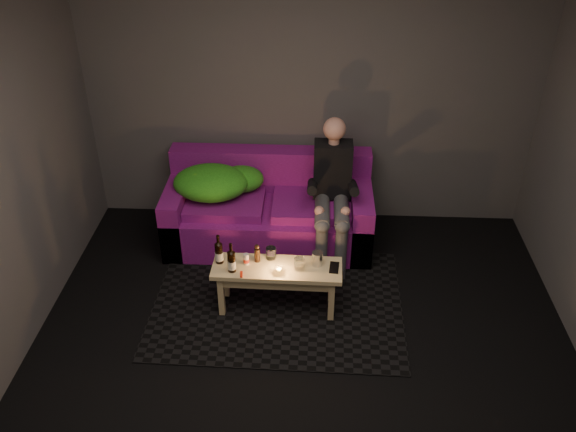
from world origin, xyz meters
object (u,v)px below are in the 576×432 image
at_px(sofa, 269,212).
at_px(beer_bottle_a, 219,252).
at_px(beer_bottle_b, 232,261).
at_px(coffee_table, 277,274).
at_px(person, 332,189).
at_px(steel_cup, 317,259).

bearing_deg(sofa, beer_bottle_a, -108.66).
relative_size(sofa, beer_bottle_b, 7.28).
height_order(coffee_table, beer_bottle_b, beer_bottle_b).
xyz_separation_m(coffee_table, beer_bottle_a, (-0.44, 0.04, 0.16)).
bearing_deg(beer_bottle_a, sofa, 71.34).
bearing_deg(beer_bottle_a, beer_bottle_b, -43.08).
distance_m(coffee_table, beer_bottle_a, 0.47).
xyz_separation_m(coffee_table, beer_bottle_b, (-0.33, -0.07, 0.16)).
distance_m(beer_bottle_a, beer_bottle_b, 0.15).
height_order(person, beer_bottle_a, person).
bearing_deg(sofa, beer_bottle_b, -101.17).
distance_m(person, beer_bottle_a, 1.17).
height_order(sofa, beer_bottle_b, sofa).
height_order(beer_bottle_a, steel_cup, beer_bottle_a).
bearing_deg(coffee_table, beer_bottle_a, 175.29).
xyz_separation_m(beer_bottle_a, beer_bottle_b, (0.11, -0.10, 0.00)).
distance_m(sofa, beer_bottle_a, 1.00).
distance_m(sofa, steel_cup, 1.03).
bearing_deg(person, sofa, 165.08).
bearing_deg(coffee_table, sofa, 97.83).
bearing_deg(person, steel_cup, -98.69).
distance_m(coffee_table, beer_bottle_b, 0.38).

